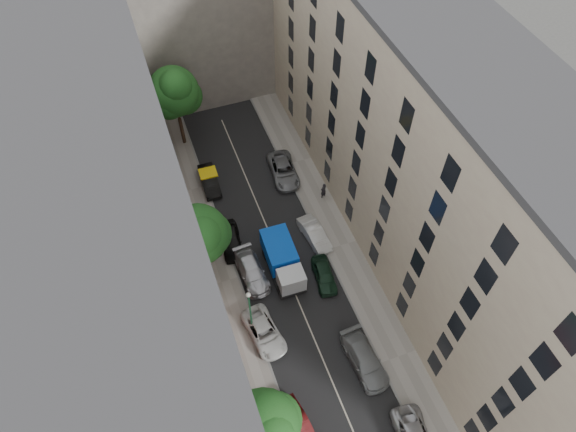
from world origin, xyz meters
name	(u,v)px	position (x,y,z in m)	size (l,w,h in m)	color
ground	(283,264)	(0.00, 0.00, 0.00)	(120.00, 120.00, 0.00)	#4C4C49
road_surface	(283,264)	(0.00, 0.00, 0.01)	(8.00, 44.00, 0.02)	black
sidewalk_left	(221,283)	(-5.50, 0.00, 0.07)	(3.00, 44.00, 0.15)	gray
sidewalk_right	(341,246)	(5.50, 0.00, 0.07)	(3.00, 44.00, 0.15)	gray
building_left	(127,232)	(-11.00, 0.00, 10.00)	(8.00, 44.00, 20.00)	#464441
building_right	(417,152)	(11.00, 0.00, 10.00)	(8.00, 44.00, 20.00)	beige
building_endcap	(192,5)	(0.00, 28.00, 9.00)	(18.00, 12.00, 18.00)	gray
tarp_truck	(282,260)	(-0.16, -0.46, 1.47)	(2.48, 5.85, 2.67)	black
car_left_1	(299,427)	(-3.60, -13.40, 0.73)	(1.55, 4.46, 1.47)	#480E0F
car_left_2	(264,332)	(-3.60, -5.80, 0.67)	(2.21, 4.80, 1.33)	silver
car_left_3	(252,271)	(-2.84, -0.20, 0.71)	(2.00, 4.92, 1.43)	#BCBCC1
car_left_4	(231,241)	(-3.60, 3.43, 0.75)	(1.77, 4.39, 1.50)	black
car_left_5	(209,181)	(-3.60, 11.00, 0.71)	(1.51, 4.32, 1.42)	black
car_right_1	(365,360)	(2.80, -10.56, 0.74)	(2.07, 5.10, 1.48)	gray
car_right_2	(324,275)	(2.80, -2.60, 0.67)	(1.58, 3.92, 1.33)	black
car_right_3	(314,234)	(3.60, 1.60, 0.70)	(1.48, 4.26, 1.40)	silver
car_right_4	(283,170)	(3.60, 9.80, 0.73)	(2.41, 5.23, 1.45)	gray
tree_near	(265,429)	(-6.05, -13.80, 4.77)	(5.05, 4.75, 7.15)	#382619
tree_mid	(200,236)	(-6.30, 1.59, 5.11)	(5.23, 4.95, 7.63)	#382619
tree_far	(175,94)	(-4.50, 17.57, 6.53)	(5.16, 4.87, 9.33)	#382619
lamp_post	(250,308)	(-4.32, -4.98, 3.70)	(0.36, 0.36, 5.67)	#195933
pedestrian	(323,191)	(6.18, 5.79, 1.04)	(0.65, 0.43, 1.79)	black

